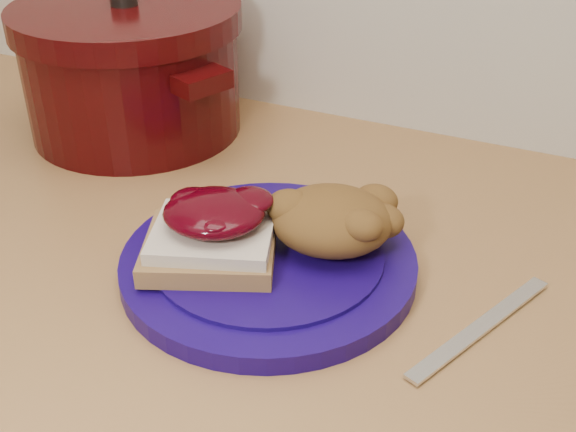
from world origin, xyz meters
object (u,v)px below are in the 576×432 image
at_px(pepper_grinder, 172,69).
at_px(plate, 269,263).
at_px(dutch_oven, 132,68).
at_px(butter_knife, 481,327).

bearing_deg(pepper_grinder, plate, -45.08).
height_order(dutch_oven, pepper_grinder, dutch_oven).
xyz_separation_m(plate, butter_knife, (0.19, -0.00, -0.01)).
bearing_deg(dutch_oven, pepper_grinder, 75.04).
relative_size(plate, dutch_oven, 0.75).
relative_size(dutch_oven, pepper_grinder, 2.99).
distance_m(butter_knife, dutch_oven, 0.52).
relative_size(plate, pepper_grinder, 2.25).
bearing_deg(butter_knife, plate, 112.90).
bearing_deg(dutch_oven, plate, -36.18).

